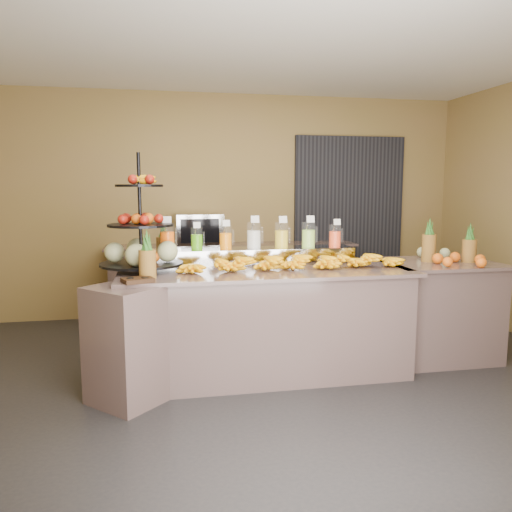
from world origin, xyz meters
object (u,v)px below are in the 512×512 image
object	(u,v)px
banana_heap	(293,260)
right_fruit_pile	(453,255)
fruit_stand	(147,241)
pitcher_tray	(254,256)
condiment_caddy	(138,280)
oven_warmer	(199,229)

from	to	relation	value
banana_heap	right_fruit_pile	size ratio (longest dim) A/B	3.98
fruit_stand	right_fruit_pile	xyz separation A→B (m)	(2.78, -0.17, -0.17)
fruit_stand	pitcher_tray	bearing A→B (deg)	-6.69
pitcher_tray	right_fruit_pile	xyz separation A→B (m)	(1.83, -0.31, 0.01)
pitcher_tray	condiment_caddy	xyz separation A→B (m)	(-1.01, -0.70, -0.06)
condiment_caddy	oven_warmer	size ratio (longest dim) A/B	0.38
oven_warmer	banana_heap	bearing A→B (deg)	-74.54
banana_heap	condiment_caddy	xyz separation A→B (m)	(-1.31, -0.39, -0.06)
pitcher_tray	right_fruit_pile	world-z (taller)	right_fruit_pile
condiment_caddy	banana_heap	bearing A→B (deg)	16.61
pitcher_tray	fruit_stand	world-z (taller)	fruit_stand
oven_warmer	right_fruit_pile	bearing A→B (deg)	-45.08
right_fruit_pile	oven_warmer	distance (m)	2.96
fruit_stand	condiment_caddy	distance (m)	0.62
banana_heap	right_fruit_pile	bearing A→B (deg)	0.21
condiment_caddy	fruit_stand	bearing A→B (deg)	83.73
condiment_caddy	right_fruit_pile	distance (m)	2.87
pitcher_tray	banana_heap	distance (m)	0.43
right_fruit_pile	oven_warmer	xyz separation A→B (m)	(-2.20, 1.98, 0.11)
condiment_caddy	oven_warmer	distance (m)	2.46
fruit_stand	right_fruit_pile	bearing A→B (deg)	-18.44
pitcher_tray	condiment_caddy	world-z (taller)	pitcher_tray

